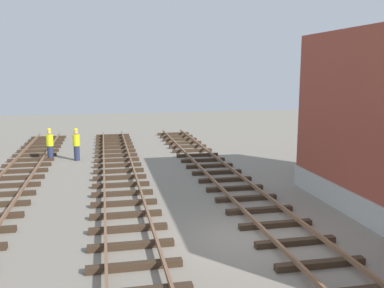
# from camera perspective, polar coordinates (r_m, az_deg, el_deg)

# --- Properties ---
(ground_plane) EXTENTS (80.00, 80.00, 0.00)m
(ground_plane) POSITION_cam_1_polar(r_m,az_deg,el_deg) (13.50, 7.73, -12.41)
(ground_plane) COLOR gray
(track_near_building) EXTENTS (2.50, 44.53, 0.32)m
(track_near_building) POSITION_cam_1_polar(r_m,az_deg,el_deg) (13.86, 12.32, -11.38)
(track_near_building) COLOR #38281C
(track_near_building) RESTS_ON ground
(track_centre) EXTENTS (2.50, 44.53, 0.32)m
(track_centre) POSITION_cam_1_polar(r_m,az_deg,el_deg) (12.77, -8.14, -13.14)
(track_centre) COLOR #38281C
(track_centre) RESTS_ON ground
(track_worker_foreground) EXTENTS (0.40, 0.40, 1.87)m
(track_worker_foreground) POSITION_cam_1_polar(r_m,az_deg,el_deg) (25.12, -15.20, -0.05)
(track_worker_foreground) COLOR #262D4C
(track_worker_foreground) RESTS_ON ground
(track_worker_distant) EXTENTS (0.40, 0.40, 1.87)m
(track_worker_distant) POSITION_cam_1_polar(r_m,az_deg,el_deg) (25.54, -18.48, -0.06)
(track_worker_distant) COLOR #262D4C
(track_worker_distant) RESTS_ON ground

